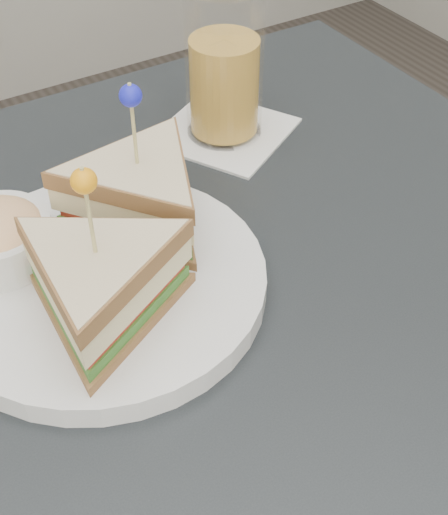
# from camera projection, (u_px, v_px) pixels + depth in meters

# --- Properties ---
(table) EXTENTS (0.80, 0.80, 0.75)m
(table) POSITION_uv_depth(u_px,v_px,m) (220.00, 373.00, 0.63)
(table) COLOR black
(table) RESTS_ON ground
(plate_meal) EXTENTS (0.31, 0.29, 0.16)m
(plate_meal) POSITION_uv_depth(u_px,v_px,m) (105.00, 247.00, 0.57)
(plate_meal) COLOR silver
(plate_meal) RESTS_ON table
(drink_set) EXTENTS (0.17, 0.17, 0.16)m
(drink_set) POSITION_uv_depth(u_px,v_px,m) (224.00, 73.00, 0.73)
(drink_set) COLOR white
(drink_set) RESTS_ON table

